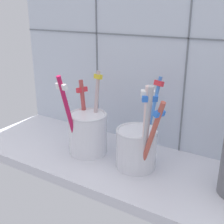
{
  "coord_description": "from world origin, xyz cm",
  "views": [
    {
      "loc": [
        28.65,
        -45.73,
        31.81
      ],
      "look_at": [
        0.0,
        0.41,
        12.1
      ],
      "focal_mm": 47.28,
      "sensor_mm": 36.0,
      "label": 1
    }
  ],
  "objects": [
    {
      "name": "counter_slab",
      "position": [
        0.0,
        0.0,
        1.0
      ],
      "size": [
        64.0,
        22.0,
        2.0
      ],
      "primitive_type": "cube",
      "color": "silver",
      "rests_on": "ground"
    },
    {
      "name": "toothbrush_cup_left",
      "position": [
        -5.8,
        0.36,
        6.83
      ],
      "size": [
        8.18,
        11.6,
        17.93
      ],
      "color": "white",
      "rests_on": "counter_slab"
    },
    {
      "name": "toothbrush_cup_right",
      "position": [
        6.04,
        0.24,
        6.6
      ],
      "size": [
        10.93,
        12.57,
        17.87
      ],
      "color": "silver",
      "rests_on": "counter_slab"
    },
    {
      "name": "tile_wall_back",
      "position": [
        0.0,
        12.0,
        22.5
      ],
      "size": [
        64.0,
        2.2,
        45.0
      ],
      "color": "silver",
      "rests_on": "ground"
    }
  ]
}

